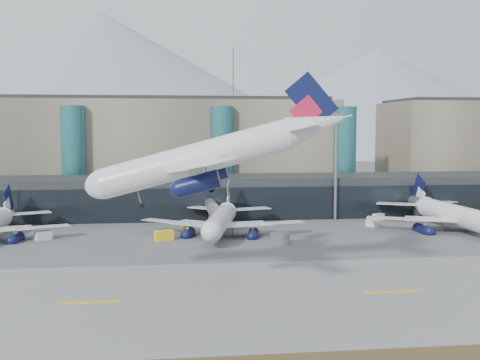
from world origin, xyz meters
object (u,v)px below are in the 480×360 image
veh_c (280,238)px  veh_h (164,235)px  jet_parked_mid (222,213)px  veh_b (186,228)px  veh_d (378,217)px  lightmast_mid (336,160)px  veh_a (43,235)px  hero_jet (222,146)px  veh_g (372,223)px  jet_parked_right (447,207)px

veh_c → veh_h: 22.88m
jet_parked_mid → veh_b: bearing=73.5°
veh_d → lightmast_mid: bearing=140.4°
veh_c → jet_parked_mid: bearing=142.7°
veh_d → veh_a: bearing=163.8°
hero_jet → veh_g: 63.99m
lightmast_mid → jet_parked_right: lightmast_mid is taller
jet_parked_mid → veh_a: jet_parked_mid is taller
veh_a → veh_h: bearing=-42.3°
jet_parked_mid → veh_d: 41.25m
jet_parked_mid → veh_c: 16.06m
hero_jet → veh_c: size_ratio=10.41×
hero_jet → veh_h: bearing=111.9°
veh_a → veh_g: size_ratio=1.14×
veh_b → lightmast_mid: bearing=-89.3°
veh_c → veh_g: 29.55m
veh_b → veh_g: size_ratio=0.87×
veh_b → jet_parked_mid: bearing=-135.8°
lightmast_mid → jet_parked_right: size_ratio=0.66×
veh_g → veh_c: bearing=-85.5°
veh_a → veh_h: 24.01m
jet_parked_right → veh_a: (-85.30, -2.68, -3.90)m
hero_jet → veh_a: (-31.82, 40.43, -18.80)m
lightmast_mid → veh_b: 40.29m
veh_d → jet_parked_mid: bearing=170.9°
veh_b → jet_parked_right: bearing=-111.0°
veh_d → veh_h: bearing=172.8°
jet_parked_mid → veh_c: jet_parked_mid is taller
hero_jet → jet_parked_right: size_ratio=0.96×
lightmast_mid → jet_parked_right: 27.59m
veh_a → veh_h: size_ratio=0.86×
veh_b → veh_g: veh_g is taller
veh_c → veh_g: size_ratio=1.35×
veh_b → veh_d: size_ratio=0.85×
veh_g → veh_b: bearing=-119.3°
veh_a → veh_b: size_ratio=1.31×
lightmast_mid → veh_h: 48.16m
lightmast_mid → jet_parked_right: (20.74, -15.42, -9.66)m
lightmast_mid → veh_d: 17.07m
veh_d → jet_parked_right: bearing=-79.9°
veh_d → veh_c: bearing=-166.6°
hero_jet → veh_d: bearing=62.3°
veh_b → veh_c: size_ratio=0.65×
jet_parked_right → lightmast_mid: bearing=50.4°
veh_h → veh_a: bearing=151.5°
veh_g → lightmast_mid: bearing=176.7°
hero_jet → veh_b: 50.78m
jet_parked_mid → veh_d: size_ratio=13.10×
veh_a → veh_h: veh_h is taller
veh_b → veh_g: 41.60m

